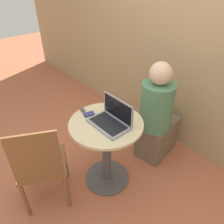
{
  "coord_description": "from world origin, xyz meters",
  "views": [
    {
      "loc": [
        1.18,
        -0.96,
        1.88
      ],
      "look_at": [
        0.02,
        0.05,
        0.83
      ],
      "focal_mm": 35.0,
      "sensor_mm": 36.0,
      "label": 1
    }
  ],
  "objects_px": {
    "chair_empty": "(42,167)",
    "person_seated": "(157,120)",
    "laptop": "(111,119)",
    "cell_phone": "(89,114)"
  },
  "relations": [
    {
      "from": "chair_empty",
      "to": "person_seated",
      "type": "xyz_separation_m",
      "value": [
        0.23,
        1.22,
        0.02
      ]
    },
    {
      "from": "chair_empty",
      "to": "person_seated",
      "type": "relative_size",
      "value": 0.79
    },
    {
      "from": "laptop",
      "to": "chair_empty",
      "type": "distance_m",
      "value": 0.71
    },
    {
      "from": "chair_empty",
      "to": "person_seated",
      "type": "height_order",
      "value": "person_seated"
    },
    {
      "from": "chair_empty",
      "to": "person_seated",
      "type": "distance_m",
      "value": 1.25
    },
    {
      "from": "chair_empty",
      "to": "laptop",
      "type": "bearing_deg",
      "value": 71.78
    },
    {
      "from": "laptop",
      "to": "cell_phone",
      "type": "bearing_deg",
      "value": -164.04
    },
    {
      "from": "cell_phone",
      "to": "chair_empty",
      "type": "relative_size",
      "value": 0.12
    },
    {
      "from": "laptop",
      "to": "chair_empty",
      "type": "bearing_deg",
      "value": -108.22
    },
    {
      "from": "cell_phone",
      "to": "chair_empty",
      "type": "height_order",
      "value": "chair_empty"
    }
  ]
}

